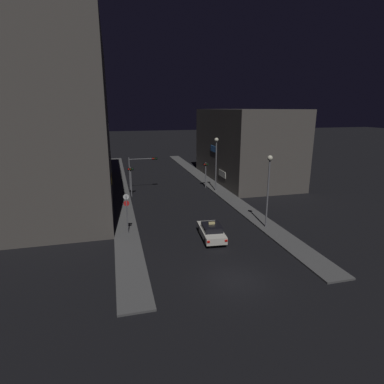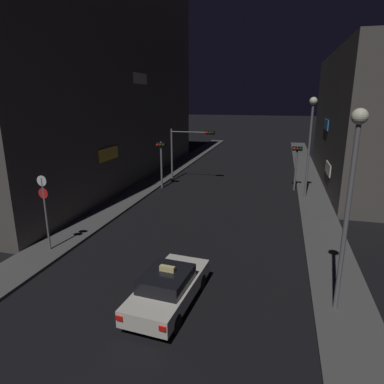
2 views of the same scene
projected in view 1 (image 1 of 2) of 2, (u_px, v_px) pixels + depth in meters
name	position (u px, v px, depth m)	size (l,w,h in m)	color
ground_plane	(236.00, 280.00, 21.17)	(300.00, 300.00, 0.00)	black
sidewalk_left	(120.00, 189.00, 45.00)	(2.23, 58.48, 0.14)	#4C4C4C
sidewalk_right	(210.00, 183.00, 48.27)	(2.23, 58.48, 0.14)	#4C4C4C
building_facade_left	(61.00, 121.00, 38.77)	(11.25, 31.65, 19.63)	#514C47
building_facade_right	(245.00, 145.00, 50.09)	(10.48, 21.03, 11.21)	#514C47
taxi	(211.00, 231.00, 27.73)	(2.16, 4.58, 1.62)	silver
traffic_light_overhead	(141.00, 166.00, 43.56)	(4.03, 0.42, 4.77)	slate
traffic_light_left_kerb	(131.00, 176.00, 40.70)	(0.80, 0.42, 3.95)	slate
traffic_light_right_kerb	(206.00, 170.00, 45.37)	(0.80, 0.42, 3.73)	slate
sign_pole_left	(127.00, 210.00, 28.18)	(0.51, 0.10, 3.78)	slate
street_lamp_near_block	(269.00, 179.00, 29.13)	(0.51, 0.51, 7.02)	slate
street_lamp_far_block	(216.00, 153.00, 42.50)	(0.55, 0.55, 7.37)	slate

